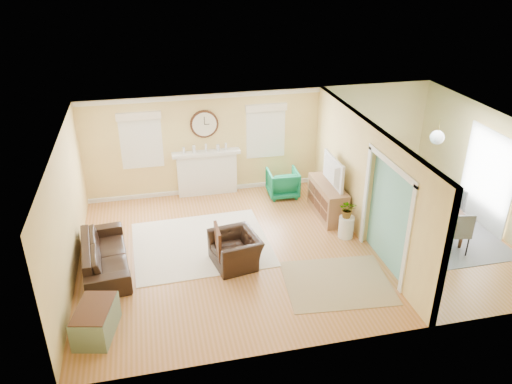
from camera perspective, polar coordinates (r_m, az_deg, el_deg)
floor at (r=10.85m, az=4.50°, el=-5.96°), size 9.00×9.00×0.00m
wall_back at (r=12.87m, az=0.83°, el=5.97°), size 9.00×0.02×2.60m
wall_front at (r=7.81m, az=11.28°, el=-9.30°), size 9.00×0.02×2.60m
wall_left at (r=9.95m, az=-20.88°, el=-2.32°), size 0.02×6.00×2.60m
wall_right at (r=12.25m, az=25.32°, el=2.24°), size 0.02×6.00×2.60m
ceiling at (r=9.71m, az=5.04°, el=7.11°), size 9.00×6.00×0.02m
partition at (r=10.94m, az=11.92°, el=1.88°), size 0.17×6.00×2.60m
fireplace at (r=12.78m, az=-5.62°, el=2.28°), size 1.70×0.30×1.17m
wall_clock at (r=12.41m, az=-5.93°, el=7.73°), size 0.70×0.07×0.70m
window_left at (r=12.39m, az=-13.04°, el=6.21°), size 1.05×0.13×1.42m
window_right at (r=12.72m, az=1.11°, el=7.42°), size 1.05×0.13×1.42m
french_doors at (r=12.30m, az=24.98°, el=1.37°), size 0.06×1.70×2.20m
pendant at (r=11.09m, az=20.00°, el=5.89°), size 0.30×0.30×0.55m
rug_cream at (r=10.88m, az=-6.28°, el=-5.91°), size 2.93×2.56×0.02m
rug_jute at (r=9.81m, az=9.27°, el=-10.16°), size 2.13×1.80×0.01m
rug_grey at (r=12.06m, az=18.69°, el=-3.80°), size 2.63×3.29×0.01m
sofa at (r=10.35m, az=-16.87°, el=-6.88°), size 1.03×2.19×0.62m
eames_chair at (r=10.05m, az=-2.37°, el=-6.61°), size 1.03×1.13×0.64m
green_chair at (r=12.73m, az=3.07°, el=1.04°), size 0.78×0.80×0.70m
trunk at (r=8.84m, az=-17.85°, el=-13.82°), size 0.76×1.03×0.54m
credenza at (r=11.89m, az=8.16°, el=-0.85°), size 0.50×1.48×0.80m
tv at (r=11.57m, az=8.30°, el=2.37°), size 0.15×1.16×0.67m
garden_stool at (r=11.13m, az=10.26°, el=-3.96°), size 0.33×0.33×0.49m
potted_plant at (r=10.91m, az=10.45°, el=-1.93°), size 0.45×0.42×0.41m
dining_table at (r=11.90m, az=18.93°, el=-2.36°), size 1.42×2.15×0.70m
dining_chair_n at (r=12.67m, az=16.85°, el=0.79°), size 0.48×0.48×0.94m
dining_chair_s at (r=11.09m, az=22.16°, el=-3.85°), size 0.51×0.51×0.97m
dining_chair_w at (r=11.44m, az=16.16°, el=-1.77°), size 0.54×0.54×1.00m
dining_chair_e at (r=12.12m, az=21.52°, el=-1.35°), size 0.44×0.44×0.89m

